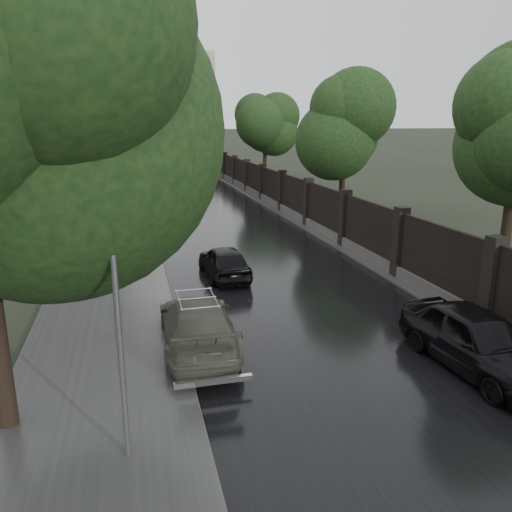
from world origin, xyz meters
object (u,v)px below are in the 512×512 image
Objects in this scene: tree_right_b at (344,135)px; lamp_post at (118,319)px; tree_left_far at (81,129)px; volga_sedan at (198,324)px; hatchback_left at (224,262)px; traffic_light at (142,178)px; tree_right_c at (265,130)px; car_right_near at (477,340)px.

tree_right_b is 1.37× the size of lamp_post.
tree_left_far is 1.05× the size of tree_right_b.
tree_right_b is 24.33m from lamp_post.
hatchback_left is at bearing -105.25° from volga_sedan.
tree_left_far is 17.45m from tree_right_b.
volga_sedan is (0.70, -19.24, -1.74)m from traffic_light.
tree_right_c reaches higher than lamp_post.
traffic_light is at bearing -128.18° from tree_right_c.
traffic_light is 23.15m from car_right_near.
tree_left_far is 29.39m from car_right_near.
volga_sedan is at bearing 67.08° from lamp_post.
tree_right_c is 40.67m from lamp_post.
tree_left_far reaches higher than tree_right_b.
tree_right_c is (0.00, 18.00, 0.00)m from tree_right_b.
traffic_light is at bearing 165.76° from tree_right_b.
volga_sedan is at bearing -107.96° from tree_right_c.
hatchback_left is (-9.30, -10.38, -4.33)m from tree_right_b.
volga_sedan is at bearing 152.13° from car_right_near.
car_right_near is at bearing -72.45° from traffic_light.
tree_right_c is 19.26m from traffic_light.
hatchback_left is (2.50, -13.37, -1.78)m from traffic_light.
traffic_light is at bearing -86.11° from volga_sedan.
tree_right_c is at bearing -106.15° from volga_sedan.
traffic_light is (-11.80, -15.01, -2.55)m from tree_right_c.
car_right_near reaches higher than hatchback_left.
lamp_post reaches higher than traffic_light.
hatchback_left is (3.60, 10.12, -2.05)m from lamp_post.
tree_right_c is 1.61× the size of car_right_near.
volga_sedan reaches higher than hatchback_left.
tree_right_b is 12.44m from traffic_light.
car_right_near is (4.46, -8.64, 0.13)m from hatchback_left.
tree_left_far reaches higher than volga_sedan.
volga_sedan is (-11.10, -16.24, -4.29)m from tree_right_b.
lamp_post is (-12.90, -20.50, -2.28)m from tree_right_b.
volga_sedan is at bearing -87.92° from traffic_light.
tree_left_far is 1.69× the size of car_right_near.
volga_sedan is (1.80, 4.26, -2.01)m from lamp_post.
tree_right_b is at bearing 71.78° from car_right_near.
tree_right_c reaches higher than hatchback_left.
tree_left_far is at bearing -77.90° from volga_sedan.
volga_sedan is 6.14m from hatchback_left.
traffic_light is (-11.80, 2.99, -2.55)m from tree_right_b.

